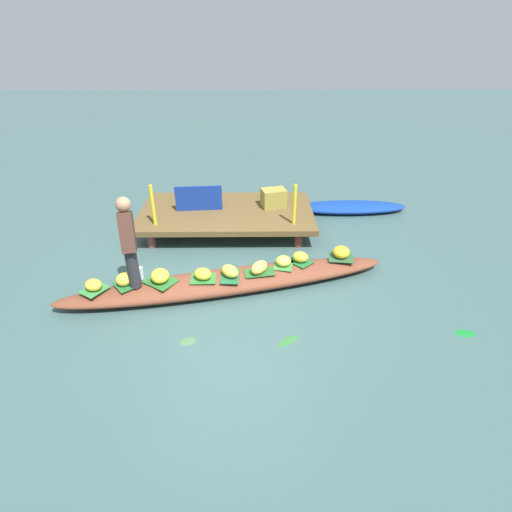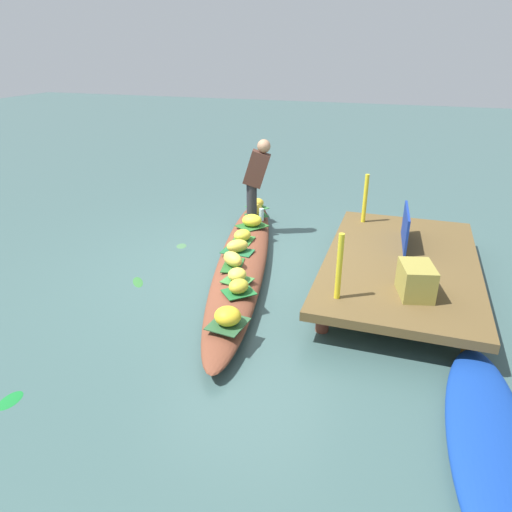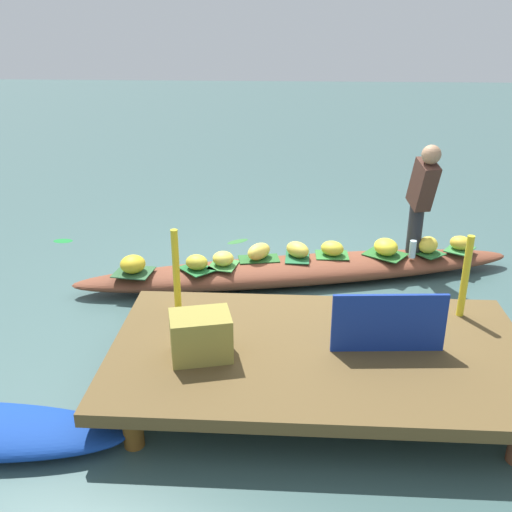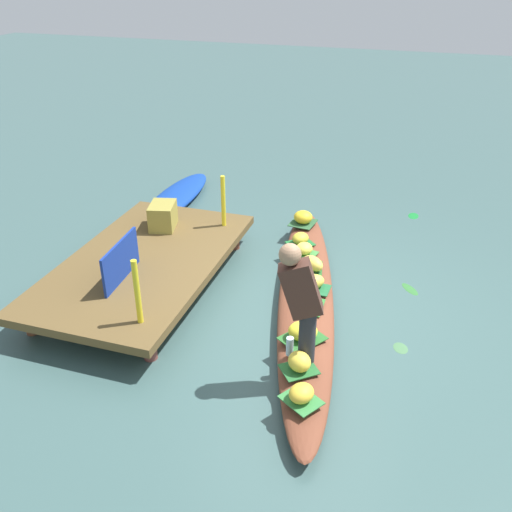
# 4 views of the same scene
# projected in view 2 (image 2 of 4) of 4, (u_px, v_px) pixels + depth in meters

# --- Properties ---
(canal_water) EXTENTS (40.00, 40.00, 0.00)m
(canal_water) POSITION_uv_depth(u_px,v_px,m) (243.00, 269.00, 6.37)
(canal_water) COLOR #3A5755
(canal_water) RESTS_ON ground
(dock_platform) EXTENTS (3.20, 1.80, 0.38)m
(dock_platform) POSITION_uv_depth(u_px,v_px,m) (401.00, 263.00, 5.77)
(dock_platform) COLOR brown
(dock_platform) RESTS_ON ground
(vendor_boat) EXTENTS (4.88, 1.72, 0.26)m
(vendor_boat) POSITION_uv_depth(u_px,v_px,m) (243.00, 260.00, 6.32)
(vendor_boat) COLOR brown
(vendor_boat) RESTS_ON ground
(moored_boat) EXTENTS (2.35, 0.63, 0.19)m
(moored_boat) POSITION_uv_depth(u_px,v_px,m) (488.00, 439.00, 3.50)
(moored_boat) COLOR navy
(moored_boat) RESTS_ON ground
(leaf_mat_0) EXTENTS (0.36, 0.29, 0.01)m
(leaf_mat_0) POSITION_uv_depth(u_px,v_px,m) (242.00, 240.00, 6.60)
(leaf_mat_0) COLOR #2E732F
(leaf_mat_0) RESTS_ON vendor_boat
(banana_bunch_0) EXTENTS (0.32, 0.31, 0.16)m
(banana_bunch_0) POSITION_uv_depth(u_px,v_px,m) (242.00, 235.00, 6.57)
(banana_bunch_0) COLOR yellow
(banana_bunch_0) RESTS_ON vendor_boat
(leaf_mat_1) EXTENTS (0.47, 0.31, 0.01)m
(leaf_mat_1) POSITION_uv_depth(u_px,v_px,m) (233.00, 265.00, 5.86)
(leaf_mat_1) COLOR #265C26
(leaf_mat_1) RESTS_ON vendor_boat
(banana_bunch_1) EXTENTS (0.33, 0.36, 0.18)m
(banana_bunch_1) POSITION_uv_depth(u_px,v_px,m) (233.00, 259.00, 5.83)
(banana_bunch_1) COLOR #F9CF4C
(banana_bunch_1) RESTS_ON vendor_boat
(leaf_mat_2) EXTENTS (0.41, 0.38, 0.01)m
(leaf_mat_2) POSITION_uv_depth(u_px,v_px,m) (228.00, 324.00, 4.64)
(leaf_mat_2) COLOR #2A5530
(leaf_mat_2) RESTS_ON vendor_boat
(banana_bunch_2) EXTENTS (0.29, 0.29, 0.18)m
(banana_bunch_2) POSITION_uv_depth(u_px,v_px,m) (228.00, 316.00, 4.60)
(banana_bunch_2) COLOR gold
(banana_bunch_2) RESTS_ON vendor_boat
(leaf_mat_3) EXTENTS (0.53, 0.51, 0.01)m
(leaf_mat_3) POSITION_uv_depth(u_px,v_px,m) (252.00, 226.00, 7.13)
(leaf_mat_3) COLOR #276228
(leaf_mat_3) RESTS_ON vendor_boat
(banana_bunch_3) EXTENTS (0.32, 0.35, 0.18)m
(banana_bunch_3) POSITION_uv_depth(u_px,v_px,m) (252.00, 220.00, 7.09)
(banana_bunch_3) COLOR yellow
(banana_bunch_3) RESTS_ON vendor_boat
(leaf_mat_4) EXTENTS (0.40, 0.42, 0.01)m
(leaf_mat_4) POSITION_uv_depth(u_px,v_px,m) (257.00, 207.00, 7.93)
(leaf_mat_4) COLOR #347F3D
(leaf_mat_4) RESTS_ON vendor_boat
(banana_bunch_4) EXTENTS (0.30, 0.29, 0.16)m
(banana_bunch_4) POSITION_uv_depth(u_px,v_px,m) (257.00, 203.00, 7.90)
(banana_bunch_4) COLOR yellow
(banana_bunch_4) RESTS_ON vendor_boat
(leaf_mat_5) EXTENTS (0.27, 0.42, 0.01)m
(leaf_mat_5) POSITION_uv_depth(u_px,v_px,m) (238.00, 251.00, 6.25)
(leaf_mat_5) COLOR #1F6035
(leaf_mat_5) RESTS_ON vendor_boat
(banana_bunch_5) EXTENTS (0.34, 0.35, 0.17)m
(banana_bunch_5) POSITION_uv_depth(u_px,v_px,m) (237.00, 246.00, 6.22)
(banana_bunch_5) COLOR #E0C644
(banana_bunch_5) RESTS_ON vendor_boat
(leaf_mat_6) EXTENTS (0.42, 0.43, 0.01)m
(leaf_mat_6) POSITION_uv_depth(u_px,v_px,m) (239.00, 292.00, 5.23)
(leaf_mat_6) COLOR #1E642D
(leaf_mat_6) RESTS_ON vendor_boat
(banana_bunch_6) EXTENTS (0.30, 0.29, 0.15)m
(banana_bunch_6) POSITION_uv_depth(u_px,v_px,m) (239.00, 286.00, 5.20)
(banana_bunch_6) COLOR gold
(banana_bunch_6) RESTS_ON vendor_boat
(leaf_mat_7) EXTENTS (0.41, 0.42, 0.01)m
(leaf_mat_7) POSITION_uv_depth(u_px,v_px,m) (257.00, 215.00, 7.56)
(leaf_mat_7) COLOR #26652F
(leaf_mat_7) RESTS_ON vendor_boat
(banana_bunch_7) EXTENTS (0.31, 0.31, 0.19)m
(banana_bunch_7) POSITION_uv_depth(u_px,v_px,m) (257.00, 210.00, 7.52)
(banana_bunch_7) COLOR yellow
(banana_bunch_7) RESTS_ON vendor_boat
(leaf_mat_8) EXTENTS (0.33, 0.36, 0.01)m
(leaf_mat_8) POSITION_uv_depth(u_px,v_px,m) (237.00, 280.00, 5.49)
(leaf_mat_8) COLOR #3C7D39
(leaf_mat_8) RESTS_ON vendor_boat
(banana_bunch_8) EXTENTS (0.23, 0.22, 0.15)m
(banana_bunch_8) POSITION_uv_depth(u_px,v_px,m) (237.00, 275.00, 5.46)
(banana_bunch_8) COLOR #F4DA4B
(banana_bunch_8) RESTS_ON vendor_boat
(vendor_person) EXTENTS (0.27, 0.45, 1.24)m
(vendor_person) POSITION_uv_depth(u_px,v_px,m) (256.00, 175.00, 7.14)
(vendor_person) COLOR #28282D
(vendor_person) RESTS_ON vendor_boat
(water_bottle) EXTENTS (0.07, 0.07, 0.19)m
(water_bottle) POSITION_uv_depth(u_px,v_px,m) (261.00, 215.00, 7.31)
(water_bottle) COLOR silver
(water_bottle) RESTS_ON vendor_boat
(market_banner) EXTENTS (0.85, 0.09, 0.47)m
(market_banner) POSITION_uv_depth(u_px,v_px,m) (405.00, 227.00, 6.09)
(market_banner) COLOR navy
(market_banner) RESTS_ON dock_platform
(railing_post_west) EXTENTS (0.06, 0.06, 0.71)m
(railing_post_west) POSITION_uv_depth(u_px,v_px,m) (365.00, 199.00, 6.81)
(railing_post_west) COLOR yellow
(railing_post_west) RESTS_ON dock_platform
(railing_post_east) EXTENTS (0.06, 0.06, 0.71)m
(railing_post_east) POSITION_uv_depth(u_px,v_px,m) (339.00, 267.00, 4.73)
(railing_post_east) COLOR yellow
(railing_post_east) RESTS_ON dock_platform
(produce_crate) EXTENTS (0.50, 0.42, 0.34)m
(produce_crate) POSITION_uv_depth(u_px,v_px,m) (416.00, 280.00, 4.87)
(produce_crate) COLOR olive
(produce_crate) RESTS_ON dock_platform
(drifting_plant_0) EXTENTS (0.24, 0.21, 0.01)m
(drifting_plant_0) POSITION_uv_depth(u_px,v_px,m) (181.00, 246.00, 7.08)
(drifting_plant_0) COLOR #416F45
(drifting_plant_0) RESTS_ON ground
(drifting_plant_1) EXTENTS (0.26, 0.16, 0.01)m
(drifting_plant_1) POSITION_uv_depth(u_px,v_px,m) (10.00, 400.00, 4.02)
(drifting_plant_1) COLOR #16772D
(drifting_plant_1) RESTS_ON ground
(drifting_plant_2) EXTENTS (0.32, 0.28, 0.01)m
(drifting_plant_2) POSITION_uv_depth(u_px,v_px,m) (138.00, 282.00, 6.01)
(drifting_plant_2) COLOR #2F6C30
(drifting_plant_2) RESTS_ON ground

